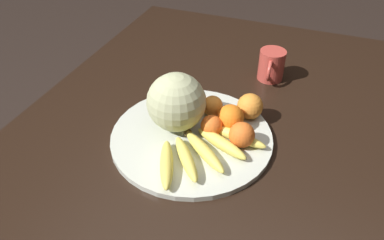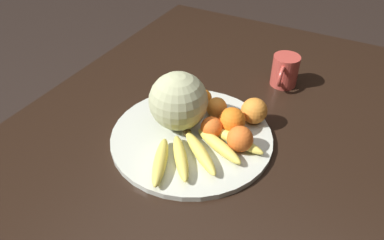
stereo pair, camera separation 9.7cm
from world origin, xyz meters
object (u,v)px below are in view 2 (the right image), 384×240
(fruit_bowl, at_px, (192,137))
(melon, at_px, (178,101))
(orange_front_left, at_px, (232,121))
(orange_mid_center, at_px, (254,111))
(orange_front_right, at_px, (217,108))
(orange_back_left, at_px, (240,139))
(orange_back_right, at_px, (202,98))
(ceramic_mug, at_px, (285,71))
(kitchen_table, at_px, (188,166))
(orange_top_small, at_px, (212,127))
(banana_bunch, at_px, (199,151))

(fruit_bowl, height_order, melon, melon)
(orange_front_left, height_order, orange_mid_center, same)
(orange_front_left, bearing_deg, orange_front_right, -123.06)
(orange_back_left, bearing_deg, fruit_bowl, -86.50)
(orange_mid_center, relative_size, orange_back_left, 1.09)
(orange_back_right, distance_m, ceramic_mug, 0.30)
(kitchen_table, height_order, fruit_bowl, fruit_bowl)
(melon, bearing_deg, orange_back_left, 85.84)
(orange_mid_center, xyz_separation_m, orange_back_right, (0.00, -0.16, -0.01))
(orange_front_left, xyz_separation_m, orange_top_small, (0.04, -0.04, -0.01))
(orange_front_left, distance_m, orange_front_right, 0.08)
(fruit_bowl, xyz_separation_m, ceramic_mug, (-0.38, 0.13, 0.04))
(melon, xyz_separation_m, orange_back_left, (0.01, 0.18, -0.05))
(ceramic_mug, bearing_deg, orange_back_right, -33.67)
(melon, height_order, orange_back_right, melon)
(orange_front_left, height_order, orange_back_left, orange_front_left)
(fruit_bowl, height_order, orange_back_left, orange_back_left)
(orange_front_left, bearing_deg, banana_bunch, -14.45)
(banana_bunch, relative_size, orange_back_right, 4.78)
(ceramic_mug, bearing_deg, kitchen_table, -18.43)
(kitchen_table, relative_size, orange_mid_center, 23.08)
(orange_back_right, xyz_separation_m, ceramic_mug, (-0.25, 0.17, 0.01))
(kitchen_table, relative_size, orange_top_small, 28.80)
(orange_front_left, relative_size, orange_mid_center, 0.99)
(orange_mid_center, distance_m, orange_back_left, 0.12)
(kitchen_table, height_order, ceramic_mug, ceramic_mug)
(orange_back_left, xyz_separation_m, orange_top_small, (-0.01, -0.09, -0.00))
(melon, height_order, orange_top_small, melon)
(fruit_bowl, relative_size, orange_back_right, 7.67)
(melon, bearing_deg, ceramic_mug, 152.63)
(orange_front_left, distance_m, orange_top_small, 0.06)
(fruit_bowl, bearing_deg, orange_mid_center, 137.00)
(fruit_bowl, bearing_deg, orange_back_left, 93.50)
(banana_bunch, relative_size, orange_front_left, 3.73)
(orange_back_right, bearing_deg, ceramic_mug, 146.33)
(fruit_bowl, bearing_deg, ceramic_mug, 160.72)
(banana_bunch, height_order, orange_mid_center, orange_mid_center)
(fruit_bowl, bearing_deg, melon, -112.36)
(kitchen_table, relative_size, melon, 10.60)
(orange_mid_center, bearing_deg, orange_front_left, -27.91)
(orange_back_left, xyz_separation_m, ceramic_mug, (-0.37, -0.00, 0.00))
(fruit_bowl, bearing_deg, orange_front_left, 126.16)
(kitchen_table, distance_m, orange_top_small, 0.14)
(orange_mid_center, relative_size, ceramic_mug, 0.59)
(orange_back_right, height_order, orange_top_small, orange_top_small)
(fruit_bowl, relative_size, melon, 2.73)
(ceramic_mug, bearing_deg, fruit_bowl, -19.28)
(banana_bunch, distance_m, orange_front_right, 0.17)
(melon, bearing_deg, orange_mid_center, 122.14)
(kitchen_table, distance_m, orange_back_left, 0.19)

